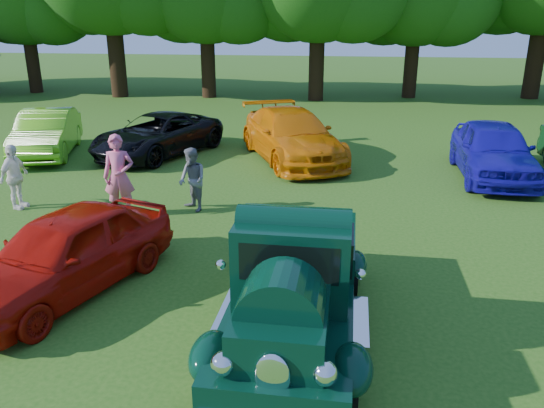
# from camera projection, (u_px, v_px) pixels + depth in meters

# --- Properties ---
(ground) EXTENTS (120.00, 120.00, 0.00)m
(ground) POSITION_uv_depth(u_px,v_px,m) (226.00, 296.00, 8.99)
(ground) COLOR #245213
(ground) RESTS_ON ground
(hero_pickup) EXTENTS (2.22, 4.77, 1.86)m
(hero_pickup) POSITION_uv_depth(u_px,v_px,m) (295.00, 282.00, 7.75)
(hero_pickup) COLOR black
(hero_pickup) RESTS_ON ground
(red_convertible) EXTENTS (2.90, 4.49, 1.42)m
(red_convertible) POSITION_uv_depth(u_px,v_px,m) (66.00, 252.00, 8.96)
(red_convertible) COLOR #A10F06
(red_convertible) RESTS_ON ground
(back_car_lime) EXTENTS (3.01, 4.85, 1.51)m
(back_car_lime) POSITION_uv_depth(u_px,v_px,m) (47.00, 133.00, 17.99)
(back_car_lime) COLOR #5FBF19
(back_car_lime) RESTS_ON ground
(back_car_black) EXTENTS (3.93, 5.52, 1.40)m
(back_car_black) POSITION_uv_depth(u_px,v_px,m) (158.00, 135.00, 17.99)
(back_car_black) COLOR black
(back_car_black) RESTS_ON ground
(back_car_orange) EXTENTS (4.49, 6.07, 1.63)m
(back_car_orange) POSITION_uv_depth(u_px,v_px,m) (292.00, 135.00, 17.33)
(back_car_orange) COLOR #D46C07
(back_car_orange) RESTS_ON ground
(back_car_blue) EXTENTS (2.03, 4.86, 1.64)m
(back_car_blue) POSITION_uv_depth(u_px,v_px,m) (493.00, 150.00, 15.41)
(back_car_blue) COLOR #140D99
(back_car_blue) RESTS_ON ground
(spectator_pink) EXTENTS (0.79, 0.60, 1.96)m
(spectator_pink) POSITION_uv_depth(u_px,v_px,m) (119.00, 176.00, 12.31)
(spectator_pink) COLOR #DD5B83
(spectator_pink) RESTS_ON ground
(spectator_grey) EXTENTS (0.95, 0.95, 1.55)m
(spectator_grey) POSITION_uv_depth(u_px,v_px,m) (192.00, 180.00, 12.74)
(spectator_grey) COLOR slate
(spectator_grey) RESTS_ON ground
(spectator_white) EXTENTS (0.46, 0.96, 1.60)m
(spectator_white) POSITION_uv_depth(u_px,v_px,m) (14.00, 177.00, 12.87)
(spectator_white) COLOR white
(spectator_white) RESTS_ON ground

